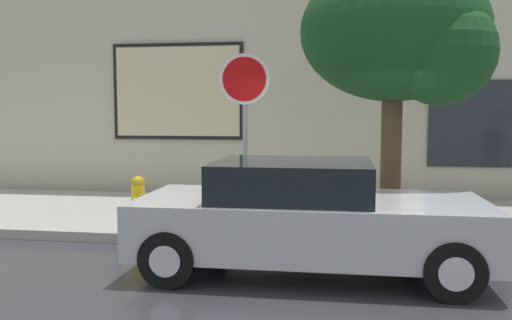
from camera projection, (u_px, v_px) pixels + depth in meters
name	position (u px, v px, depth m)	size (l,w,h in m)	color
ground_plane	(324.00, 273.00, 6.60)	(60.00, 60.00, 0.00)	#333338
sidewalk	(329.00, 218.00, 9.55)	(20.00, 4.00, 0.15)	#A3A099
building_facade	(332.00, 40.00, 11.70)	(20.00, 0.67, 7.00)	beige
parked_car	(306.00, 217.00, 6.61)	(4.15, 1.94, 1.35)	#B7BABF
fire_hydrant	(138.00, 198.00, 9.08)	(0.30, 0.44, 0.73)	yellow
street_tree	(403.00, 37.00, 8.14)	(2.84, 2.41, 4.08)	#4C3823
stop_sign	(245.00, 106.00, 8.14)	(0.76, 0.10, 2.66)	gray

